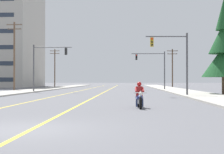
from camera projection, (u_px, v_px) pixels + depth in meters
The scene contains 13 objects.
ground_plane at pixel (23, 129), 10.16m from camera, with size 400.00×400.00×0.00m, color #5B5B60.
lane_stripe_center at pixel (109, 89), 55.10m from camera, with size 0.16×100.00×0.01m, color yellow.
lane_stripe_left at pixel (86, 89), 55.29m from camera, with size 0.16×100.00×0.01m, color yellow.
sidewalk_kerb_right at pixel (176, 90), 49.62m from camera, with size 4.40×110.00×0.14m, color #ADA89E.
sidewalk_kerb_left at pixel (38, 90), 50.61m from camera, with size 4.40×110.00×0.14m, color #ADA89E.
motorcycle_with_rider at pixel (139, 97), 18.15m from camera, with size 0.70×2.19×1.46m.
traffic_signal_near_right at pixel (175, 55), 31.84m from camera, with size 4.15×0.50×6.20m.
traffic_signal_near_left at pixel (45, 61), 42.28m from camera, with size 5.12×0.37×6.20m.
traffic_signal_mid_right at pixel (155, 64), 52.28m from camera, with size 5.41×0.47×6.20m.
utility_pole_left_near at pixel (14, 54), 48.74m from camera, with size 2.37×0.26×10.32m.
utility_pole_right_far at pixel (172, 67), 70.49m from camera, with size 2.37×0.26×8.36m.
utility_pole_left_far at pixel (55, 66), 79.60m from camera, with size 2.35×0.26×9.19m.
conifer_tree_right_verge_near at pixel (224, 51), 34.46m from camera, with size 4.65×4.65×10.22m.
Camera 1 is at (3.26, -10.04, 1.53)m, focal length 52.16 mm.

